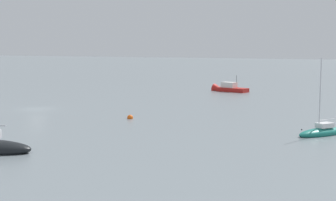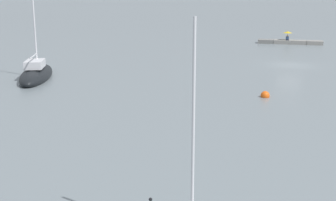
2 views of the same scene
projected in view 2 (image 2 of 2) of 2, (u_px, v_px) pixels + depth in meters
The scene contains 6 objects.
ground_plane at pixel (290, 65), 48.30m from camera, with size 500.00×500.00×0.00m, color slate.
seawall_pier at pixel (290, 42), 65.96m from camera, with size 9.04×1.68×0.55m.
person_seated_blue_left at pixel (287, 38), 65.77m from camera, with size 0.47×0.65×0.73m.
umbrella_open_yellow at pixel (288, 32), 65.76m from camera, with size 1.30×1.30×1.28m.
sailboat_black_outer at pixel (36, 74), 41.08m from camera, with size 5.24×8.98×11.48m.
mooring_buoy_mid at pixel (265, 96), 34.31m from camera, with size 0.68×0.68×0.68m.
Camera 2 is at (0.52, 49.46, 8.06)m, focal length 49.10 mm.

